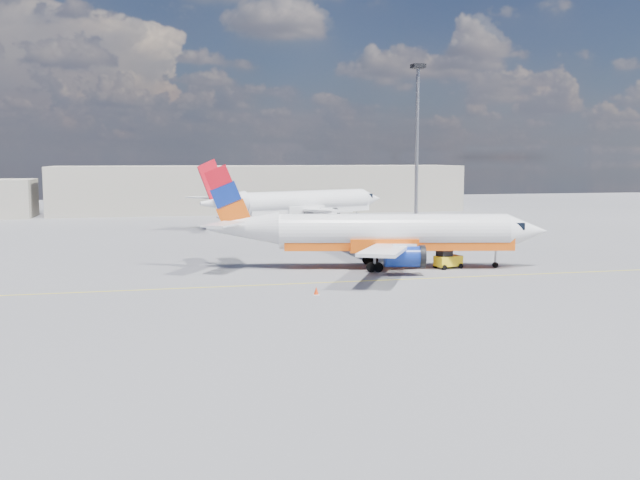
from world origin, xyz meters
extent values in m
plane|color=slate|center=(0.00, 0.00, 0.00)|extent=(240.00, 240.00, 0.00)
cube|color=yellow|center=(0.00, 3.00, 0.01)|extent=(70.00, 0.15, 0.01)
cube|color=#BDB6A3|center=(5.00, 75.00, 4.00)|extent=(70.00, 14.00, 8.00)
cylinder|color=white|center=(6.70, 8.65, 3.18)|extent=(19.63, 6.98, 3.00)
cone|color=white|center=(17.93, 6.26, 3.18)|extent=(4.08, 3.67, 3.00)
cone|color=white|center=(-5.83, 11.32, 3.49)|extent=(6.64, 4.08, 2.85)
cube|color=black|center=(16.72, 6.51, 3.67)|extent=(1.89, 2.30, 0.62)
cube|color=#F0590F|center=(7.13, 8.56, 2.16)|extent=(19.52, 6.47, 1.06)
cube|color=white|center=(6.69, 14.97, 2.39)|extent=(3.19, 10.69, 0.71)
cube|color=white|center=(4.11, 2.88, 2.39)|extent=(7.19, 10.77, 0.71)
cylinder|color=navy|center=(7.96, 12.44, 1.55)|extent=(3.46, 2.30, 1.68)
cylinder|color=navy|center=(6.30, 4.67, 1.55)|extent=(3.46, 2.30, 1.68)
cylinder|color=black|center=(9.34, 12.15, 1.55)|extent=(0.82, 1.91, 1.86)
cylinder|color=black|center=(7.68, 4.37, 1.55)|extent=(0.82, 1.91, 1.86)
cube|color=#F0590F|center=(-7.13, 11.59, 6.18)|extent=(4.11, 1.12, 5.51)
cube|color=white|center=(-6.54, 14.36, 4.06)|extent=(2.39, 4.60, 0.16)
cube|color=white|center=(-7.72, 8.83, 4.06)|extent=(3.89, 4.80, 0.16)
cylinder|color=gray|center=(15.34, 6.81, 1.10)|extent=(0.19, 0.19, 1.86)
cylinder|color=black|center=(15.34, 6.81, 0.25)|extent=(0.53, 0.31, 0.49)
cylinder|color=black|center=(5.41, 11.09, 0.40)|extent=(0.85, 0.49, 0.80)
cylinder|color=black|center=(4.53, 6.94, 0.40)|extent=(0.85, 0.49, 0.80)
cylinder|color=white|center=(7.54, 48.91, 3.29)|extent=(19.68, 10.79, 3.10)
cone|color=white|center=(18.45, 53.60, 3.29)|extent=(4.58, 4.30, 3.10)
cone|color=white|center=(-4.62, 43.67, 3.61)|extent=(7.04, 5.24, 2.95)
cube|color=black|center=(17.27, 53.09, 3.79)|extent=(2.26, 2.54, 0.64)
cube|color=white|center=(7.96, 49.09, 2.24)|extent=(19.46, 10.29, 1.10)
cube|color=white|center=(3.76, 54.24, 2.47)|extent=(8.96, 10.49, 0.73)
cube|color=white|center=(8.81, 42.49, 2.47)|extent=(4.65, 11.29, 0.73)
cylinder|color=white|center=(6.34, 52.86, 1.60)|extent=(3.71, 2.89, 1.73)
cylinder|color=white|center=(9.59, 45.31, 1.60)|extent=(3.71, 2.89, 1.73)
cylinder|color=black|center=(7.68, 53.44, 1.60)|extent=(1.18, 1.94, 1.92)
cylinder|color=black|center=(10.93, 45.89, 1.60)|extent=(1.18, 1.94, 1.92)
cube|color=red|center=(-5.88, 43.13, 6.39)|extent=(4.05, 1.95, 5.70)
cube|color=white|center=(-7.03, 45.82, 4.20)|extent=(4.52, 4.76, 0.16)
cube|color=white|center=(-4.72, 40.45, 4.20)|extent=(2.42, 4.73, 0.16)
cylinder|color=gray|center=(15.93, 52.51, 1.14)|extent=(0.22, 0.22, 1.92)
cylinder|color=black|center=(15.93, 52.51, 0.26)|extent=(0.56, 0.40, 0.51)
cylinder|color=black|center=(5.00, 50.20, 0.41)|extent=(0.89, 0.64, 0.82)
cylinder|color=black|center=(6.73, 46.17, 0.41)|extent=(0.89, 0.64, 0.82)
cylinder|color=black|center=(10.26, 7.79, 0.22)|extent=(0.46, 0.28, 0.43)
cylinder|color=black|center=(10.57, 6.61, 0.22)|extent=(0.46, 0.28, 0.43)
cylinder|color=black|center=(11.93, 8.24, 0.22)|extent=(0.46, 0.28, 0.43)
cylinder|color=black|center=(12.25, 7.06, 0.22)|extent=(0.46, 0.28, 0.43)
cube|color=yellow|center=(11.25, 7.43, 0.65)|extent=(2.49, 1.76, 0.87)
cube|color=black|center=(10.83, 7.31, 1.34)|extent=(1.27, 1.27, 0.52)
cube|color=white|center=(-2.37, -1.62, 0.02)|extent=(0.41, 0.41, 0.04)
cone|color=red|center=(-2.37, -1.62, 0.31)|extent=(0.35, 0.35, 0.53)
cylinder|color=gray|center=(17.96, 33.17, 10.00)|extent=(0.44, 0.44, 19.99)
cube|color=black|center=(17.96, 33.17, 20.29)|extent=(1.50, 1.50, 0.50)
camera|label=1|loc=(-12.98, -48.87, 9.45)|focal=40.00mm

